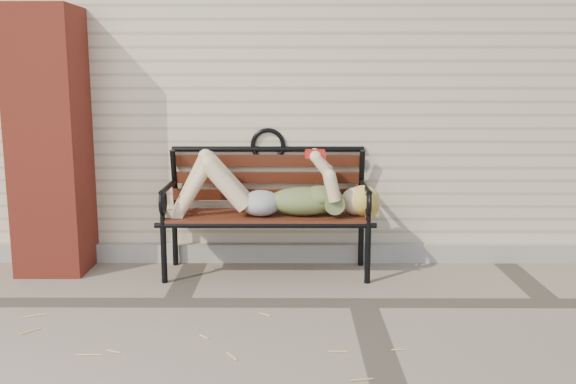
{
  "coord_description": "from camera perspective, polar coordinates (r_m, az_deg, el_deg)",
  "views": [
    {
      "loc": [
        -0.48,
        -4.07,
        1.49
      ],
      "look_at": [
        -0.5,
        0.56,
        0.65
      ],
      "focal_mm": 40.0,
      "sensor_mm": 36.0,
      "label": 1
    }
  ],
  "objects": [
    {
      "name": "ground",
      "position": [
        4.36,
        6.67,
        -9.77
      ],
      "size": [
        80.0,
        80.0,
        0.0
      ],
      "primitive_type": "plane",
      "color": "#796C5D",
      "rests_on": "ground"
    },
    {
      "name": "straw_scatter",
      "position": [
        3.47,
        -9.52,
        -15.17
      ],
      "size": [
        2.8,
        1.76,
        0.01
      ],
      "color": "#DCC76B",
      "rests_on": "ground"
    },
    {
      "name": "garden_bench",
      "position": [
        4.91,
        -1.87,
        -0.06
      ],
      "size": [
        1.68,
        0.67,
        1.09
      ],
      "color": "black",
      "rests_on": "ground"
    },
    {
      "name": "foundation_strip",
      "position": [
        5.26,
        5.52,
        -5.39
      ],
      "size": [
        8.0,
        0.1,
        0.15
      ],
      "primitive_type": "cube",
      "color": "gray",
      "rests_on": "ground"
    },
    {
      "name": "house_wall",
      "position": [
        7.09,
        4.22,
        10.31
      ],
      "size": [
        8.0,
        4.0,
        3.0
      ],
      "primitive_type": "cube",
      "color": "beige",
      "rests_on": "ground"
    },
    {
      "name": "brick_pillar",
      "position": [
        5.18,
        -20.38,
        4.2
      ],
      "size": [
        0.5,
        0.5,
        2.0
      ],
      "primitive_type": "cube",
      "color": "#A23424",
      "rests_on": "ground"
    },
    {
      "name": "reading_woman",
      "position": [
        4.77,
        -1.77,
        0.08
      ],
      "size": [
        1.59,
        0.36,
        0.5
      ],
      "color": "#0A3146",
      "rests_on": "ground"
    }
  ]
}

